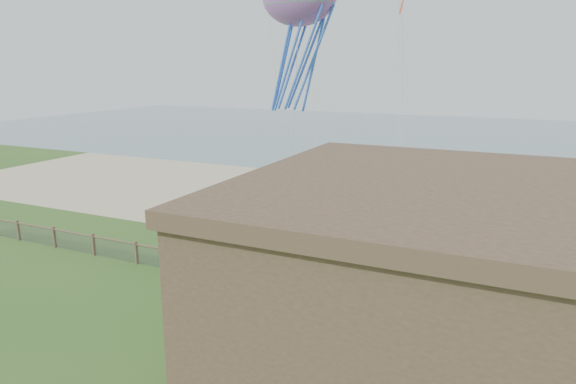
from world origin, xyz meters
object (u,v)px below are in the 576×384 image
at_px(motel, 548,349).
at_px(octopus_kite, 299,37).
at_px(chainlink_fence, 235,273).
at_px(picnic_table, 314,308).

bearing_deg(motel, octopus_kite, 134.76).
xyz_separation_m(chainlink_fence, motel, (13.00, -7.00, 2.95)).
bearing_deg(picnic_table, chainlink_fence, 152.74).
relative_size(chainlink_fence, picnic_table, 22.35).
bearing_deg(motel, chainlink_fence, 151.70).
distance_m(motel, octopus_kite, 18.75).
xyz_separation_m(picnic_table, octopus_kite, (-3.59, 6.48, 11.28)).
bearing_deg(chainlink_fence, octopus_kite, 77.58).
height_order(motel, picnic_table, motel).
distance_m(motel, picnic_table, 10.47).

